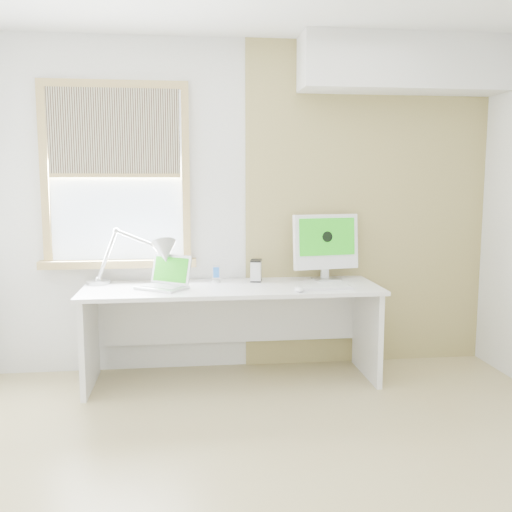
{
  "coord_description": "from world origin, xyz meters",
  "views": [
    {
      "loc": [
        -0.46,
        -2.76,
        1.52
      ],
      "look_at": [
        0.0,
        1.05,
        1.0
      ],
      "focal_mm": 39.69,
      "sensor_mm": 36.0,
      "label": 1
    }
  ],
  "objects": [
    {
      "name": "room",
      "position": [
        0.0,
        0.0,
        1.3
      ],
      "size": [
        4.04,
        3.54,
        2.64
      ],
      "color": "tan",
      "rests_on": "ground"
    },
    {
      "name": "accent_wall",
      "position": [
        1.0,
        1.74,
        1.3
      ],
      "size": [
        2.0,
        0.02,
        2.6
      ],
      "primitive_type": "cube",
      "color": "#9D8E4F",
      "rests_on": "room"
    },
    {
      "name": "soffit",
      "position": [
        1.2,
        1.57,
        2.4
      ],
      "size": [
        1.6,
        0.4,
        0.42
      ],
      "primitive_type": "cube",
      "color": "white",
      "rests_on": "room"
    },
    {
      "name": "window",
      "position": [
        -1.0,
        1.71,
        1.54
      ],
      "size": [
        1.2,
        0.14,
        1.42
      ],
      "color": "#A58A4F",
      "rests_on": "room"
    },
    {
      "name": "desk",
      "position": [
        -0.14,
        1.44,
        0.53
      ],
      "size": [
        2.2,
        0.7,
        0.73
      ],
      "color": "white",
      "rests_on": "room"
    },
    {
      "name": "desk_lamp",
      "position": [
        -0.73,
        1.5,
        0.96
      ],
      "size": [
        0.74,
        0.37,
        0.43
      ],
      "color": "silver",
      "rests_on": "desk"
    },
    {
      "name": "laptop",
      "position": [
        -0.63,
        1.38,
        0.79
      ],
      "size": [
        0.43,
        0.41,
        0.24
      ],
      "color": "silver",
      "rests_on": "desk"
    },
    {
      "name": "phone_dock",
      "position": [
        -0.25,
        1.57,
        0.77
      ],
      "size": [
        0.08,
        0.08,
        0.13
      ],
      "color": "silver",
      "rests_on": "desk"
    },
    {
      "name": "external_drive",
      "position": [
        0.06,
        1.57,
        0.81
      ],
      "size": [
        0.11,
        0.15,
        0.17
      ],
      "color": "silver",
      "rests_on": "desk"
    },
    {
      "name": "imac",
      "position": [
        0.62,
        1.59,
        1.02
      ],
      "size": [
        0.54,
        0.21,
        0.52
      ],
      "color": "silver",
      "rests_on": "desk"
    },
    {
      "name": "keyboard",
      "position": [
        0.52,
        1.2,
        0.74
      ],
      "size": [
        0.42,
        0.14,
        0.02
      ],
      "color": "white",
      "rests_on": "desk"
    },
    {
      "name": "mouse",
      "position": [
        0.32,
        1.12,
        0.75
      ],
      "size": [
        0.07,
        0.12,
        0.03
      ],
      "primitive_type": "ellipsoid",
      "rotation": [
        0.0,
        0.0,
        0.06
      ],
      "color": "white",
      "rests_on": "desk"
    }
  ]
}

